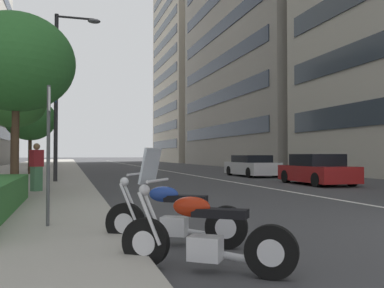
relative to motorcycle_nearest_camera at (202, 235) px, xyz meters
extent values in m
cube|color=#A39E93|center=(29.90, 4.66, -0.35)|extent=(160.00, 8.19, 0.15)
cube|color=silver|center=(34.90, -6.36, -0.43)|extent=(110.00, 0.16, 0.01)
cylinder|color=black|center=(0.42, 0.59, -0.13)|extent=(0.45, 0.56, 0.60)
cylinder|color=silver|center=(0.42, 0.59, -0.13)|extent=(0.28, 0.32, 0.30)
cylinder|color=black|center=(-0.48, -0.66, -0.13)|extent=(0.45, 0.56, 0.60)
cylinder|color=silver|center=(-0.48, -0.66, -0.13)|extent=(0.28, 0.32, 0.30)
cube|color=silver|center=(-0.03, -0.04, -0.14)|extent=(0.43, 0.46, 0.28)
cube|color=black|center=(-0.13, -0.18, 0.27)|extent=(0.55, 0.65, 0.10)
ellipsoid|color=#991E0A|center=(0.07, 0.10, 0.33)|extent=(0.46, 0.51, 0.24)
cylinder|color=silver|center=(0.31, 0.56, 0.18)|extent=(0.22, 0.28, 0.64)
cylinder|color=silver|center=(0.43, 0.48, 0.18)|extent=(0.22, 0.28, 0.64)
cylinder|color=silver|center=(0.32, 0.46, 0.63)|extent=(0.51, 0.38, 0.04)
sphere|color=silver|center=(0.43, 0.60, 0.51)|extent=(0.14, 0.14, 0.14)
cube|color=#B2BCC6|center=(0.38, 0.54, 0.81)|extent=(0.43, 0.35, 0.44)
cylinder|color=silver|center=(-0.08, -0.34, -0.25)|extent=(0.47, 0.61, 0.16)
cylinder|color=black|center=(1.88, 0.65, -0.12)|extent=(0.42, 0.60, 0.63)
cylinder|color=silver|center=(1.88, 0.65, -0.12)|extent=(0.27, 0.34, 0.31)
cylinder|color=black|center=(1.07, -0.72, -0.12)|extent=(0.42, 0.60, 0.63)
cylinder|color=silver|center=(1.07, -0.72, -0.12)|extent=(0.27, 0.34, 0.31)
cube|color=silver|center=(1.48, -0.03, -0.13)|extent=(0.42, 0.46, 0.28)
cube|color=black|center=(1.38, -0.19, 0.28)|extent=(0.51, 0.66, 0.10)
ellipsoid|color=navy|center=(1.56, 0.11, 0.34)|extent=(0.44, 0.52, 0.24)
cylinder|color=silver|center=(1.78, 0.62, 0.19)|extent=(0.20, 0.30, 0.64)
cylinder|color=silver|center=(1.90, 0.55, 0.19)|extent=(0.20, 0.30, 0.64)
cylinder|color=silver|center=(1.80, 0.51, 0.64)|extent=(0.54, 0.33, 0.04)
sphere|color=silver|center=(1.89, 0.67, 0.52)|extent=(0.14, 0.14, 0.14)
cylinder|color=silver|center=(1.45, -0.35, -0.24)|extent=(0.42, 0.64, 0.16)
cube|color=maroon|center=(12.23, -9.41, 0.07)|extent=(4.17, 1.96, 0.71)
cube|color=black|center=(12.23, -9.41, 0.70)|extent=(2.12, 1.77, 0.54)
cylinder|color=black|center=(13.61, -8.58, -0.12)|extent=(0.62, 0.23, 0.62)
cylinder|color=black|center=(13.57, -10.29, -0.12)|extent=(0.62, 0.23, 0.62)
cylinder|color=black|center=(10.88, -8.52, -0.12)|extent=(0.62, 0.23, 0.62)
cylinder|color=black|center=(10.85, -10.24, -0.12)|extent=(0.62, 0.23, 0.62)
cube|color=silver|center=(19.75, -9.53, 0.09)|extent=(4.61, 1.97, 0.74)
cube|color=black|center=(19.75, -9.53, 0.68)|extent=(2.53, 1.77, 0.44)
cylinder|color=black|center=(21.23, -8.64, -0.12)|extent=(0.62, 0.23, 0.62)
cylinder|color=black|center=(21.27, -10.35, -0.12)|extent=(0.62, 0.23, 0.62)
cylinder|color=black|center=(18.22, -8.70, -0.12)|extent=(0.62, 0.23, 0.62)
cylinder|color=black|center=(18.26, -10.41, -0.12)|extent=(0.62, 0.23, 0.62)
cylinder|color=#47494C|center=(2.94, 1.84, 0.93)|extent=(0.06, 0.06, 2.42)
cube|color=silver|center=(2.94, 1.83, 1.90)|extent=(0.32, 0.02, 0.40)
cylinder|color=#232326|center=(15.62, 2.11, 3.59)|extent=(0.18, 0.18, 7.73)
cylinder|color=#232326|center=(15.62, 1.26, 7.35)|extent=(0.10, 1.70, 0.10)
ellipsoid|color=slate|center=(15.62, 0.42, 7.27)|extent=(0.44, 0.60, 0.20)
cube|color=#194C99|center=(15.27, 2.11, 3.86)|extent=(0.56, 0.03, 1.10)
cube|color=#194C99|center=(15.97, 2.11, 3.86)|extent=(0.56, 0.03, 1.10)
cylinder|color=#473323|center=(8.84, 3.05, 1.07)|extent=(0.22, 0.22, 2.69)
ellipsoid|color=#2D6B2D|center=(8.84, 3.05, 3.72)|extent=(3.47, 3.47, 2.95)
cylinder|color=#473323|center=(16.12, 3.99, 1.03)|extent=(0.22, 0.22, 2.61)
ellipsoid|color=#387A33|center=(16.12, 3.99, 3.47)|extent=(3.02, 3.02, 2.57)
cylinder|color=#473323|center=(23.60, 3.89, 0.86)|extent=(0.22, 0.22, 2.28)
ellipsoid|color=#2D6B2D|center=(23.60, 3.89, 3.18)|extent=(3.15, 3.15, 2.68)
cube|color=#3F724C|center=(10.37, 2.56, 0.13)|extent=(0.39, 0.40, 0.82)
cube|color=maroon|center=(10.37, 2.56, 0.82)|extent=(0.46, 0.47, 0.56)
sphere|color=#8C6647|center=(10.37, 2.56, 1.22)|extent=(0.22, 0.22, 0.22)
cube|color=#232D3D|center=(41.95, -15.24, 3.67)|extent=(26.54, 0.08, 1.50)
cube|color=#232D3D|center=(41.95, -15.24, 7.68)|extent=(26.54, 0.08, 1.50)
cube|color=#232D3D|center=(41.95, -15.24, 11.68)|extent=(26.54, 0.08, 1.50)
cube|color=#232D3D|center=(41.95, -15.24, 15.69)|extent=(26.54, 0.08, 1.50)
cube|color=beige|center=(71.48, -25.65, 19.79)|extent=(21.76, 20.74, 40.44)
cube|color=#2D3842|center=(71.48, -15.24, 2.81)|extent=(19.59, 0.08, 1.50)
cube|color=#2D3842|center=(71.48, -15.24, 5.97)|extent=(19.59, 0.08, 1.50)
cube|color=#2D3842|center=(71.48, -15.24, 9.13)|extent=(19.59, 0.08, 1.50)
cube|color=#2D3842|center=(71.48, -15.24, 12.29)|extent=(19.59, 0.08, 1.50)
cube|color=#2D3842|center=(71.48, -15.24, 15.45)|extent=(19.59, 0.08, 1.50)
cube|color=#2D3842|center=(71.48, -15.24, 18.61)|extent=(19.59, 0.08, 1.50)
cube|color=#2D3842|center=(71.48, -15.24, 21.78)|extent=(19.59, 0.08, 1.50)
cube|color=#2D3842|center=(71.48, -15.24, 24.94)|extent=(19.59, 0.08, 1.50)
cube|color=#2D3842|center=(71.48, -15.24, 28.10)|extent=(19.59, 0.08, 1.50)
camera|label=1|loc=(-4.73, 1.49, 0.95)|focal=39.47mm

